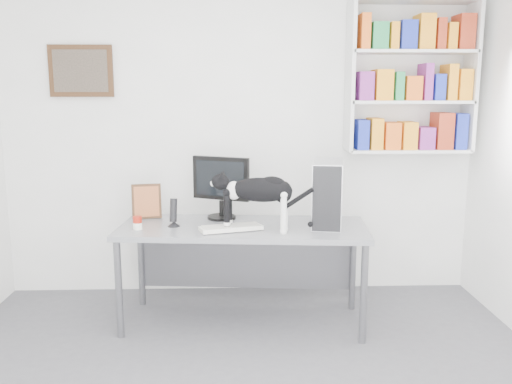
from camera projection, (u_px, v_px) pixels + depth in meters
room at (242, 172)px, 2.65m from camera, size 4.01×4.01×2.70m
bookshelf at (411, 77)px, 4.42m from camera, size 1.03×0.28×1.24m
wall_art at (81, 71)px, 4.44m from camera, size 0.52×0.04×0.42m
desk at (243, 275)px, 4.07m from camera, size 1.87×0.86×0.76m
monitor at (221, 187)px, 4.19m from camera, size 0.52×0.39×0.50m
keyboard at (231, 228)px, 3.87m from camera, size 0.47×0.28×0.03m
pc_tower at (327, 193)px, 4.01m from camera, size 0.29×0.51×0.48m
speaker at (173, 212)px, 3.97m from camera, size 0.12×0.12×0.22m
leaning_print at (147, 201)px, 4.21m from camera, size 0.24×0.13×0.28m
soup_can at (138, 223)px, 3.89m from camera, size 0.07×0.07×0.10m
cat at (258, 203)px, 3.81m from camera, size 0.68×0.30×0.40m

